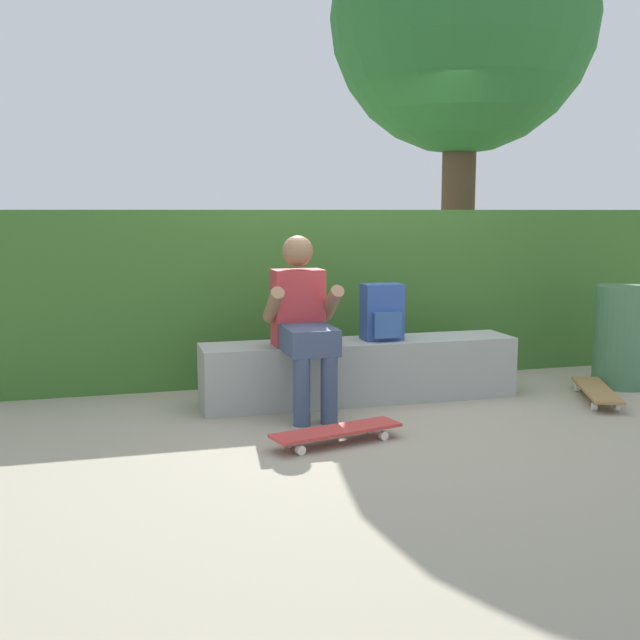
{
  "coord_description": "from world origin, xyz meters",
  "views": [
    {
      "loc": [
        -1.71,
        -4.81,
        1.35
      ],
      "look_at": [
        -0.31,
        0.26,
        0.6
      ],
      "focal_mm": 43.04,
      "sensor_mm": 36.0,
      "label": 1
    }
  ],
  "objects_px": {
    "trash_bin": "(623,336)",
    "backpack_on_bench": "(382,313)",
    "bench_main": "(360,370)",
    "person_skater": "(303,319)",
    "skateboard_beside_bench": "(596,391)",
    "skateboard_near_person": "(337,431)"
  },
  "relations": [
    {
      "from": "person_skater",
      "to": "trash_bin",
      "type": "relative_size",
      "value": 1.52
    },
    {
      "from": "person_skater",
      "to": "backpack_on_bench",
      "type": "height_order",
      "value": "person_skater"
    },
    {
      "from": "person_skater",
      "to": "skateboard_beside_bench",
      "type": "height_order",
      "value": "person_skater"
    },
    {
      "from": "backpack_on_bench",
      "to": "trash_bin",
      "type": "distance_m",
      "value": 1.95
    },
    {
      "from": "skateboard_beside_bench",
      "to": "trash_bin",
      "type": "distance_m",
      "value": 0.67
    },
    {
      "from": "skateboard_near_person",
      "to": "backpack_on_bench",
      "type": "bearing_deg",
      "value": 56.61
    },
    {
      "from": "person_skater",
      "to": "backpack_on_bench",
      "type": "distance_m",
      "value": 0.66
    },
    {
      "from": "bench_main",
      "to": "skateboard_beside_bench",
      "type": "height_order",
      "value": "bench_main"
    },
    {
      "from": "skateboard_near_person",
      "to": "skateboard_beside_bench",
      "type": "distance_m",
      "value": 2.14
    },
    {
      "from": "bench_main",
      "to": "skateboard_beside_bench",
      "type": "relative_size",
      "value": 2.78
    },
    {
      "from": "bench_main",
      "to": "backpack_on_bench",
      "type": "distance_m",
      "value": 0.44
    },
    {
      "from": "person_skater",
      "to": "backpack_on_bench",
      "type": "relative_size",
      "value": 2.97
    },
    {
      "from": "backpack_on_bench",
      "to": "bench_main",
      "type": "bearing_deg",
      "value": 176.62
    },
    {
      "from": "skateboard_beside_bench",
      "to": "trash_bin",
      "type": "height_order",
      "value": "trash_bin"
    },
    {
      "from": "skateboard_beside_bench",
      "to": "backpack_on_bench",
      "type": "height_order",
      "value": "backpack_on_bench"
    },
    {
      "from": "skateboard_beside_bench",
      "to": "trash_bin",
      "type": "xyz_separation_m",
      "value": [
        0.47,
        0.36,
        0.32
      ]
    },
    {
      "from": "trash_bin",
      "to": "backpack_on_bench",
      "type": "bearing_deg",
      "value": 177.04
    },
    {
      "from": "person_skater",
      "to": "skateboard_near_person",
      "type": "distance_m",
      "value": 0.93
    },
    {
      "from": "bench_main",
      "to": "trash_bin",
      "type": "bearing_deg",
      "value": -2.99
    },
    {
      "from": "bench_main",
      "to": "skateboard_near_person",
      "type": "bearing_deg",
      "value": -115.84
    },
    {
      "from": "bench_main",
      "to": "trash_bin",
      "type": "height_order",
      "value": "trash_bin"
    },
    {
      "from": "person_skater",
      "to": "skateboard_beside_bench",
      "type": "bearing_deg",
      "value": -7.04
    }
  ]
}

